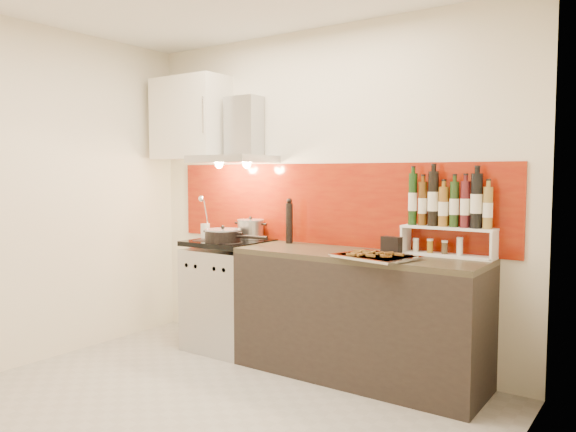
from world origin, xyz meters
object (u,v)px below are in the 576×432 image
Objects in this scene: stock_pot at (251,229)px; baking_tray at (376,256)px; range_stove at (229,296)px; saute_pan at (223,235)px; pepper_mill at (289,221)px; counter at (357,315)px.

stock_pot is 1.37m from baking_tray.
baking_tray reaches higher than range_stove.
saute_pan is 0.54m from pepper_mill.
saute_pan is (-1.16, -0.12, 0.51)m from counter.
pepper_mill is at bearing 33.90° from saute_pan.
stock_pot is 0.61× the size of pepper_mill.
stock_pot is at bearing 80.24° from saute_pan.
counter is 0.54m from baking_tray.
saute_pan is (0.04, -0.12, 0.52)m from range_stove.
baking_tray is (0.93, -0.35, -0.16)m from pepper_mill.
baking_tray is (1.42, -0.17, 0.47)m from range_stove.
range_stove is at bearing 110.91° from saute_pan.
range_stove is at bearing -118.84° from stock_pot.
stock_pot is at bearing 165.70° from baking_tray.
stock_pot is at bearing -178.86° from pepper_mill.
counter is at bearing 142.21° from baking_tray.
counter is 3.14× the size of baking_tray.
pepper_mill reaches higher than counter.
counter is 4.93× the size of pepper_mill.
stock_pot reaches higher than baking_tray.
pepper_mill reaches higher than stock_pot.
counter is at bearing -13.74° from pepper_mill.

